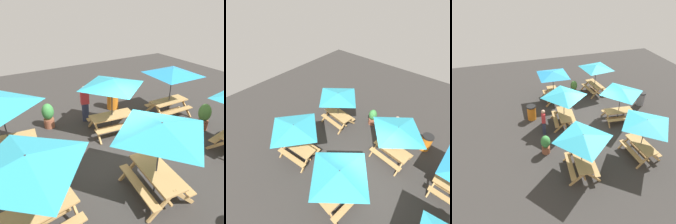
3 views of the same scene
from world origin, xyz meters
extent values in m
plane|color=#33302D|center=(0.00, 0.00, 0.00)|extent=(24.27, 24.27, 0.00)
cube|color=tan|center=(-3.55, 1.98, 0.74)|extent=(1.86, 0.89, 0.05)
cube|color=tan|center=(-3.61, 1.44, 0.45)|extent=(1.82, 0.45, 0.04)
cube|color=tan|center=(-3.49, 2.53, 0.45)|extent=(1.82, 0.45, 0.04)
cube|color=tan|center=(-4.36, 1.70, 0.37)|extent=(0.15, 0.80, 0.81)
cube|color=tan|center=(-4.28, 2.43, 0.37)|extent=(0.15, 0.80, 0.81)
cube|color=tan|center=(-2.81, 1.54, 0.37)|extent=(0.15, 0.80, 0.81)
cube|color=tan|center=(-2.73, 2.26, 0.37)|extent=(0.15, 0.80, 0.81)
cube|color=tan|center=(-3.55, 1.98, 0.22)|extent=(1.56, 0.24, 0.06)
cylinder|color=#2D2D33|center=(-3.55, 1.98, 1.15)|extent=(0.04, 0.04, 2.30)
pyramid|color=teal|center=(-3.55, 1.98, 2.16)|extent=(2.20, 2.20, 0.28)
cube|color=tan|center=(0.35, 1.68, 0.74)|extent=(1.87, 0.90, 0.05)
cube|color=tan|center=(0.29, 1.13, 0.45)|extent=(1.82, 0.47, 0.04)
cube|color=tan|center=(0.41, 2.23, 0.45)|extent=(1.82, 0.47, 0.04)
cube|color=tan|center=(-0.47, 1.41, 0.37)|extent=(0.15, 0.80, 0.81)
cube|color=tan|center=(-0.38, 2.13, 0.37)|extent=(0.15, 0.80, 0.81)
cube|color=tan|center=(1.08, 1.23, 0.37)|extent=(0.15, 0.80, 0.81)
cube|color=tan|center=(1.17, 1.95, 0.37)|extent=(0.15, 0.80, 0.81)
cube|color=tan|center=(0.35, 1.68, 0.22)|extent=(1.56, 0.25, 0.06)
cylinder|color=#2D2D33|center=(0.35, 1.68, 1.15)|extent=(0.04, 0.04, 2.30)
pyramid|color=teal|center=(0.35, 1.68, 2.16)|extent=(2.22, 2.22, 0.28)
cube|color=tan|center=(3.38, 1.02, 0.45)|extent=(1.81, 0.31, 0.04)
cube|color=tan|center=(2.60, 1.22, 0.37)|extent=(0.08, 0.80, 0.81)
cube|color=tan|center=(2.62, 1.95, 0.37)|extent=(0.08, 0.80, 0.81)
cube|color=tan|center=(-3.40, -1.33, 0.74)|extent=(1.86, 0.87, 0.05)
cube|color=tan|center=(-3.35, -1.88, 0.45)|extent=(1.82, 0.43, 0.04)
cube|color=tan|center=(-3.45, -0.79, 0.45)|extent=(1.82, 0.43, 0.04)
cube|color=tan|center=(-4.14, -1.77, 0.37)|extent=(0.13, 0.80, 0.81)
cube|color=tan|center=(-4.21, -1.04, 0.37)|extent=(0.13, 0.80, 0.81)
cube|color=tan|center=(-2.59, -1.62, 0.37)|extent=(0.13, 0.80, 0.81)
cube|color=tan|center=(-2.66, -0.90, 0.37)|extent=(0.13, 0.80, 0.81)
cube|color=tan|center=(-3.40, -1.33, 0.22)|extent=(1.56, 0.22, 0.06)
cylinder|color=#2D2D33|center=(-3.40, -1.33, 1.15)|extent=(0.04, 0.04, 2.30)
pyramid|color=teal|center=(-3.40, -1.33, 2.16)|extent=(2.18, 2.18, 0.28)
cube|color=tan|center=(-0.27, -1.75, 0.74)|extent=(0.88, 1.86, 0.05)
cube|color=tan|center=(0.28, -1.80, 0.45)|extent=(0.44, 1.82, 0.04)
cube|color=tan|center=(-0.82, -1.69, 0.45)|extent=(0.44, 1.82, 0.04)
cube|color=tan|center=(0.02, -2.56, 0.37)|extent=(0.80, 0.14, 0.81)
cube|color=tan|center=(-0.71, -2.49, 0.37)|extent=(0.80, 0.14, 0.81)
cube|color=tan|center=(0.17, -1.01, 0.37)|extent=(0.80, 0.14, 0.81)
cube|color=tan|center=(-0.56, -0.93, 0.37)|extent=(0.80, 0.14, 0.81)
cube|color=tan|center=(-0.27, -1.75, 0.22)|extent=(0.22, 1.56, 0.06)
cylinder|color=#2D2D33|center=(-0.27, -1.75, 1.15)|extent=(0.04, 0.04, 2.30)
pyramid|color=teal|center=(-0.27, -1.75, 2.16)|extent=(2.19, 2.19, 0.28)
cylinder|color=orange|center=(1.49, 3.53, 0.45)|extent=(0.56, 0.56, 0.90)
cylinder|color=black|center=(1.49, 3.53, 0.94)|extent=(0.59, 0.59, 0.08)
cylinder|color=#935138|center=(-1.82, 3.34, 0.20)|extent=(0.44, 0.44, 0.40)
ellipsoid|color=#3D8C42|center=(-1.82, 3.34, 0.75)|extent=(0.50, 0.50, 0.71)
cube|color=#2D334C|center=(-0.21, 3.08, 0.42)|extent=(0.31, 0.23, 0.85)
cube|color=red|center=(-0.21, 3.08, 1.15)|extent=(0.40, 0.29, 0.60)
sphere|color=tan|center=(-0.21, 3.08, 1.56)|extent=(0.22, 0.22, 0.22)
camera|label=1|loc=(-3.67, -5.06, 4.97)|focal=35.00mm
camera|label=2|loc=(1.93, -4.39, 7.88)|focal=28.00mm
camera|label=3|loc=(-10.29, 4.90, 8.39)|focal=35.00mm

